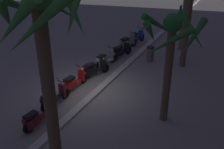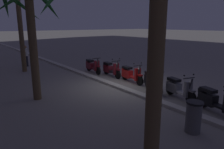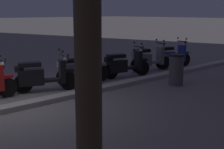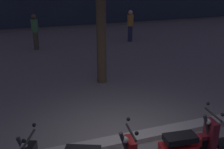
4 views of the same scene
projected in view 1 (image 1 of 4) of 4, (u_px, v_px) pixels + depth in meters
The scene contains 14 objects.
ground_plane at pixel (93, 91), 14.54m from camera, with size 200.00×200.00×0.00m, color gray.
curb_strip at pixel (97, 91), 14.40m from camera, with size 60.00×0.36×0.12m, color #BCB7AD.
scooter_blue_second_in_line at pixel (136, 38), 20.38m from camera, with size 1.73×0.68×1.17m.
scooter_grey_gap_after_mid at pixel (127, 43), 19.48m from camera, with size 1.68×0.75×1.17m.
scooter_black_lead_nearest at pixel (121, 51), 18.16m from camera, with size 1.73×0.75×1.17m.
scooter_grey_tail_end at pixel (105, 60), 16.93m from camera, with size 1.74×0.71×1.17m.
scooter_black_far_back at pixel (94, 69), 15.79m from camera, with size 1.68×0.89×1.17m.
scooter_red_mid_centre at pixel (74, 82), 14.49m from camera, with size 1.85×0.58×1.17m.
scooter_maroon_last_in_row at pixel (53, 98), 13.08m from camera, with size 1.86×0.57×1.17m.
scooter_maroon_mid_front at pixel (37, 117), 11.73m from camera, with size 1.86×0.56×1.04m.
crossing_sign at pixel (180, 17), 21.41m from camera, with size 0.60×0.12×2.40m.
palm_tree_far_corner at pixel (44, 54), 5.79m from camera, with size 2.10×2.11×6.71m.
palm_tree_by_mall_entrance at pixel (171, 44), 10.76m from camera, with size 2.52×2.73×4.72m.
litter_bin at pixel (150, 54), 17.66m from camera, with size 0.48×0.48×0.95m.
Camera 1 is at (10.68, 6.63, 7.42)m, focal length 45.05 mm.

